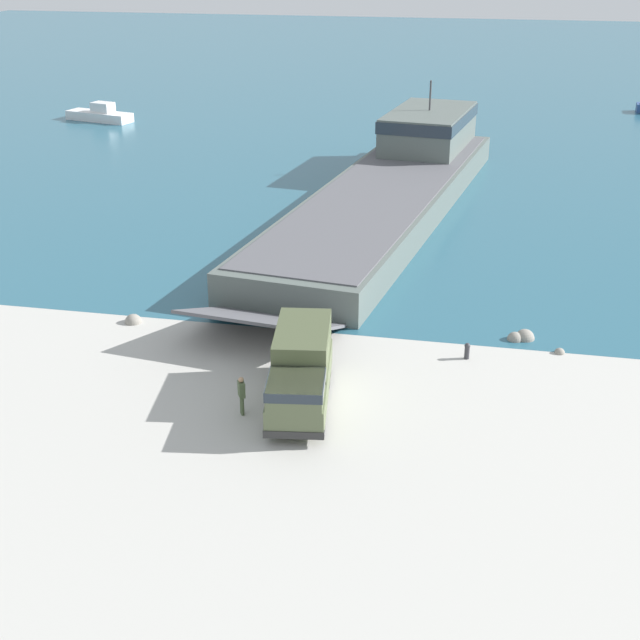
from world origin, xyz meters
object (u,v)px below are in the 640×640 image
object	(u,v)px
military_truck	(301,371)
soldier_on_ramp	(242,393)
mooring_bollard	(467,350)
moored_boat_b	(100,115)
landing_craft	(397,179)

from	to	relation	value
military_truck	soldier_on_ramp	size ratio (longest dim) A/B	4.19
mooring_bollard	soldier_on_ramp	bearing A→B (deg)	-140.90
military_truck	moored_boat_b	size ratio (longest dim) A/B	0.95
soldier_on_ramp	military_truck	bearing A→B (deg)	-175.76
military_truck	soldier_on_ramp	distance (m)	2.69
moored_boat_b	mooring_bollard	size ratio (longest dim) A/B	9.58
moored_boat_b	military_truck	bearing A→B (deg)	-134.40
soldier_on_ramp	mooring_bollard	distance (m)	11.55
mooring_bollard	moored_boat_b	bearing A→B (deg)	129.45
landing_craft	military_truck	size ratio (longest dim) A/B	6.17
landing_craft	mooring_bollard	size ratio (longest dim) A/B	55.92
mooring_bollard	military_truck	bearing A→B (deg)	-139.19
mooring_bollard	landing_craft	bearing A→B (deg)	104.36
landing_craft	mooring_bollard	world-z (taller)	landing_craft
landing_craft	mooring_bollard	bearing A→B (deg)	-67.87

